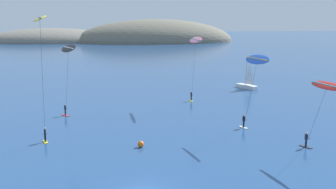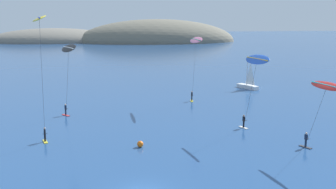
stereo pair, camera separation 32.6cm
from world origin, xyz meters
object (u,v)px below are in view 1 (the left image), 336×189
(kitesurfer_yellow, at_px, (40,28))
(kitesurfer_black, at_px, (68,54))
(sailboat_near, at_px, (246,85))
(marker_buoy, at_px, (141,144))
(kitesurfer_blue, at_px, (256,65))
(kitesurfer_red, at_px, (325,92))
(kitesurfer_pink, at_px, (195,44))

(kitesurfer_yellow, xyz_separation_m, kitesurfer_black, (1.44, 14.90, -3.89))
(sailboat_near, height_order, marker_buoy, sailboat_near)
(sailboat_near, bearing_deg, kitesurfer_yellow, -134.07)
(kitesurfer_yellow, xyz_separation_m, marker_buoy, (9.78, 1.08, -12.61))
(kitesurfer_blue, height_order, kitesurfer_black, kitesurfer_black)
(sailboat_near, distance_m, kitesurfer_red, 39.77)
(kitesurfer_yellow, distance_m, kitesurfer_blue, 24.82)
(kitesurfer_red, xyz_separation_m, kitesurfer_blue, (-4.02, 8.79, 1.79))
(sailboat_near, height_order, kitesurfer_yellow, kitesurfer_yellow)
(kitesurfer_red, relative_size, kitesurfer_black, 0.74)
(kitesurfer_pink, bearing_deg, kitesurfer_red, -74.02)
(kitesurfer_black, distance_m, marker_buoy, 18.35)
(kitesurfer_red, xyz_separation_m, kitesurfer_pink, (-7.51, 26.22, 3.06))
(kitesurfer_black, bearing_deg, kitesurfer_yellow, -95.51)
(kitesurfer_red, distance_m, marker_buoy, 19.98)
(sailboat_near, relative_size, kitesurfer_pink, 0.53)
(kitesurfer_red, bearing_deg, kitesurfer_yellow, 171.38)
(kitesurfer_pink, bearing_deg, kitesurfer_blue, -78.69)
(kitesurfer_black, height_order, marker_buoy, kitesurfer_black)
(sailboat_near, bearing_deg, kitesurfer_red, -98.16)
(kitesurfer_pink, bearing_deg, kitesurfer_yellow, -132.98)
(kitesurfer_pink, relative_size, kitesurfer_blue, 1.12)
(kitesurfer_red, xyz_separation_m, kitesurfer_yellow, (-27.99, 4.24, 6.35))
(sailboat_near, distance_m, kitesurfer_blue, 32.56)
(sailboat_near, relative_size, marker_buoy, 8.25)
(sailboat_near, relative_size, kitesurfer_blue, 0.60)
(kitesurfer_black, bearing_deg, kitesurfer_pink, 20.39)
(kitesurfer_yellow, bearing_deg, kitesurfer_blue, 10.73)
(kitesurfer_black, relative_size, marker_buoy, 14.85)
(kitesurfer_yellow, bearing_deg, sailboat_near, 45.93)
(kitesurfer_yellow, relative_size, kitesurfer_blue, 1.48)
(kitesurfer_pink, height_order, kitesurfer_black, kitesurfer_pink)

